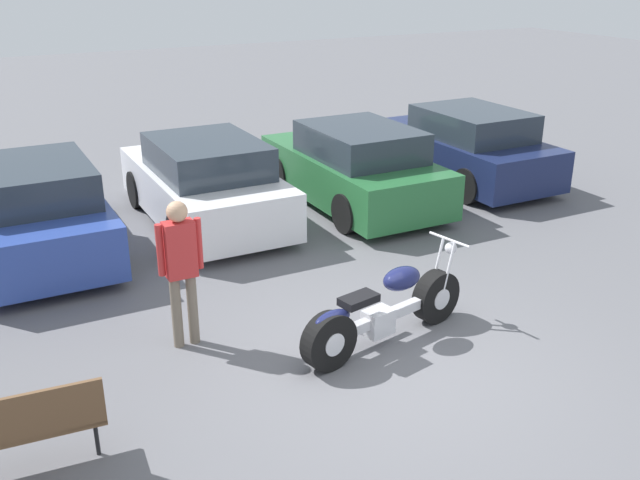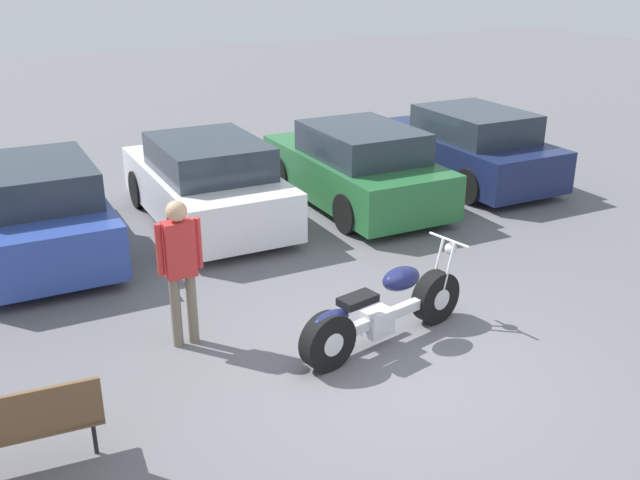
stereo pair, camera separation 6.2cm
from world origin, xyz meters
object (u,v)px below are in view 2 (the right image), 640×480
parked_car_blue (37,210)px  parked_car_navy (467,147)px  park_bench (4,427)px  person_standing (180,261)px  parked_car_green (356,168)px  parked_car_white (206,183)px  motorcycle (383,312)px

parked_car_blue → parked_car_navy: (8.11, 0.10, 0.00)m
park_bench → person_standing: bearing=37.8°
parked_car_blue → parked_car_green: bearing=-1.8°
parked_car_green → parked_car_white: bearing=173.2°
parked_car_blue → person_standing: person_standing is taller
parked_car_green → person_standing: (-4.28, -3.50, 0.37)m
motorcycle → parked_car_navy: parked_car_navy is taller
park_bench → motorcycle: bearing=7.5°
parked_car_navy → person_standing: bearing=-151.6°
parked_car_blue → parked_car_navy: bearing=0.7°
motorcycle → person_standing: 2.38m
parked_car_navy → park_bench: 10.48m
motorcycle → person_standing: (-2.04, 1.04, 0.64)m
motorcycle → parked_car_white: bearing=95.4°
parked_car_green → motorcycle: bearing=-116.2°
parked_car_white → parked_car_green: size_ratio=1.00×
parked_car_white → parked_car_navy: size_ratio=1.00×
parked_car_navy → motorcycle: bearing=-135.7°
motorcycle → parked_car_white: (-0.46, 4.87, 0.27)m
person_standing → parked_car_blue: bearing=107.1°
park_bench → parked_car_white: bearing=56.3°
motorcycle → parked_car_blue: (-3.16, 4.72, 0.27)m
parked_car_white → parked_car_green: (2.70, -0.32, 0.00)m
parked_car_blue → park_bench: 5.33m
parked_car_white → park_bench: size_ratio=2.51×
parked_car_blue → parked_car_navy: 8.11m
parked_car_green → park_bench: parked_car_green is taller
parked_car_blue → motorcycle: bearing=-56.1°
parked_car_white → parked_car_blue: bearing=-176.8°
motorcycle → parked_car_white: size_ratio=0.58×
parked_car_navy → park_bench: parked_car_navy is taller
motorcycle → park_bench: motorcycle is taller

